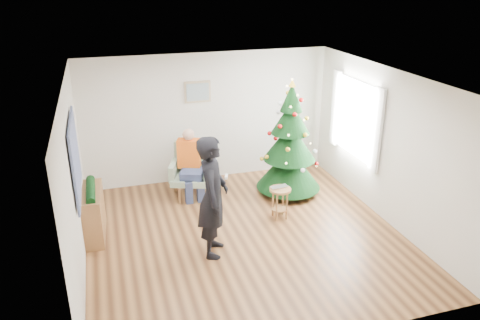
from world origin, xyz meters
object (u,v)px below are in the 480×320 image
object	(u,v)px
armchair	(192,177)
christmas_tree	(290,144)
stool	(280,203)
console	(94,214)
standing_man	(213,197)

from	to	relation	value
armchair	christmas_tree	bearing A→B (deg)	5.98
stool	armchair	xyz separation A→B (m)	(-1.28, 1.37, 0.08)
stool	console	size ratio (longest dim) A/B	0.56
christmas_tree	standing_man	size ratio (longest dim) A/B	1.19
christmas_tree	stool	bearing A→B (deg)	-120.17
console	armchair	bearing A→B (deg)	33.34
armchair	standing_man	distance (m)	2.17
armchair	console	distance (m)	2.10
console	christmas_tree	bearing A→B (deg)	12.81
armchair	standing_man	xyz separation A→B (m)	(-0.08, -2.09, 0.57)
standing_man	console	size ratio (longest dim) A/B	1.89
christmas_tree	armchair	size ratio (longest dim) A/B	2.22
stool	christmas_tree	bearing A→B (deg)	59.83
armchair	stool	bearing A→B (deg)	-27.28
christmas_tree	armchair	bearing A→B (deg)	166.29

